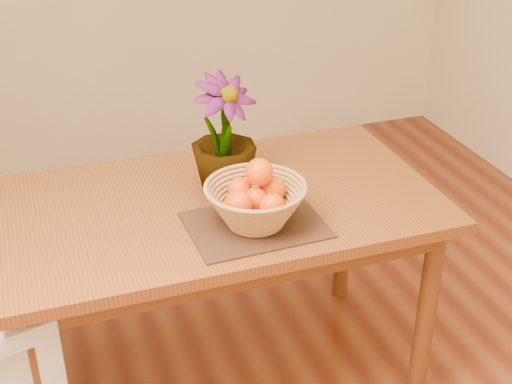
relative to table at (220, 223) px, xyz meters
name	(u,v)px	position (x,y,z in m)	size (l,w,h in m)	color
table	(220,223)	(0.00, 0.00, 0.00)	(1.40, 0.80, 0.75)	brown
placemat	(256,225)	(0.06, -0.19, 0.09)	(0.40, 0.30, 0.01)	#3B2415
wicker_basket	(256,206)	(0.06, -0.19, 0.16)	(0.31, 0.31, 0.13)	tan
orange_pile	(256,192)	(0.06, -0.19, 0.20)	(0.21, 0.20, 0.15)	#FF4A04
potted_plant	(224,135)	(0.04, 0.07, 0.28)	(0.22, 0.22, 0.38)	#1A4714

